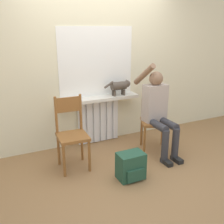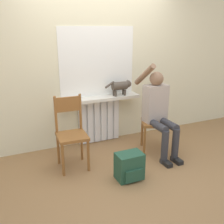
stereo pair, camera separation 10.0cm
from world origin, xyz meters
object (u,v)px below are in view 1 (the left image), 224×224
cat (120,86)px  backpack (131,166)px  chair_left (72,133)px  person (158,109)px  chair_right (154,118)px

cat → backpack: size_ratio=1.32×
cat → backpack: (-0.42, -1.12, -0.77)m
chair_left → person: 1.31m
backpack → chair_right: bearing=39.2°
backpack → person: bearing=34.1°
cat → backpack: bearing=-110.3°
cat → chair_left: bearing=-152.4°
person → backpack: (-0.72, -0.49, -0.52)m
chair_left → backpack: size_ratio=2.83×
chair_left → backpack: 0.90m
chair_left → person: bearing=-2.7°
chair_left → person: person is taller
chair_left → chair_right: size_ratio=1.00×
chair_right → person: size_ratio=0.72×
chair_left → chair_right: same height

